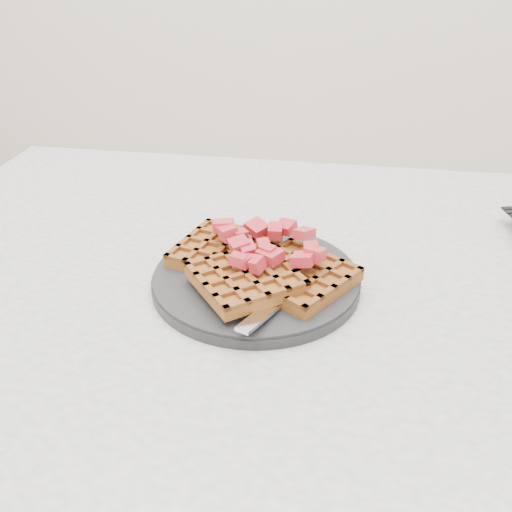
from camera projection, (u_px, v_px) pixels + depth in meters
The scene contains 5 objects.
table at pixel (319, 352), 0.76m from camera, with size 1.20×0.80×0.75m.
plate at pixel (256, 279), 0.68m from camera, with size 0.25×0.25×0.02m, color black.
waffles at pixel (256, 267), 0.67m from camera, with size 0.24×0.22×0.03m.
strawberry_pile at pixel (256, 246), 0.66m from camera, with size 0.15×0.15×0.02m, color maroon, non-canonical shape.
fork at pixel (288, 289), 0.63m from camera, with size 0.02×0.18×0.02m, color silver, non-canonical shape.
Camera 1 is at (0.01, -0.60, 1.12)m, focal length 40.00 mm.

